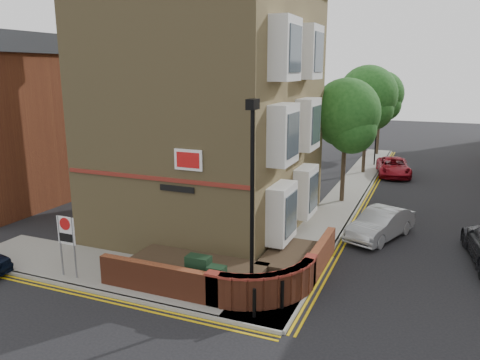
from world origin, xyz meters
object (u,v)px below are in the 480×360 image
object	(u,v)px
lamppost	(252,203)
zone_sign	(66,235)
silver_car_near	(380,224)
utility_cabinet_large	(199,273)

from	to	relation	value
lamppost	zone_sign	bearing A→B (deg)	-173.93
zone_sign	silver_car_near	size ratio (longest dim) A/B	0.55
utility_cabinet_large	zone_sign	xyz separation A→B (m)	(-4.70, -0.80, 0.92)
utility_cabinet_large	zone_sign	bearing A→B (deg)	-170.31
utility_cabinet_large	silver_car_near	world-z (taller)	utility_cabinet_large
lamppost	zone_sign	xyz separation A→B (m)	(-6.60, -0.70, -1.70)
silver_car_near	lamppost	bearing A→B (deg)	-89.94
lamppost	zone_sign	world-z (taller)	lamppost
utility_cabinet_large	zone_sign	distance (m)	4.86
utility_cabinet_large	silver_car_near	bearing A→B (deg)	57.38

